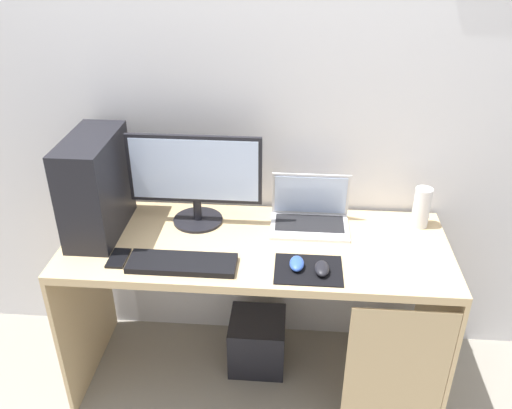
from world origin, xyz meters
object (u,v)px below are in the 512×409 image
(mouse_right, at_px, (322,269))
(cell_phone, at_px, (118,258))
(monitor, at_px, (195,178))
(keyboard, at_px, (182,263))
(pc_tower, at_px, (95,186))
(speaker, at_px, (421,207))
(mouse_left, at_px, (297,264))
(subwoofer, at_px, (257,341))
(laptop, at_px, (310,215))

(mouse_right, bearing_deg, cell_phone, 177.90)
(monitor, distance_m, keyboard, 0.39)
(cell_phone, bearing_deg, keyboard, -5.32)
(monitor, bearing_deg, pc_tower, -166.23)
(pc_tower, bearing_deg, monitor, 13.77)
(speaker, relative_size, mouse_left, 1.87)
(monitor, height_order, mouse_left, monitor)
(speaker, height_order, cell_phone, speaker)
(mouse_right, relative_size, cell_phone, 0.74)
(pc_tower, height_order, keyboard, pc_tower)
(pc_tower, relative_size, speaker, 2.36)
(speaker, bearing_deg, keyboard, -158.54)
(keyboard, bearing_deg, cell_phone, 174.68)
(pc_tower, distance_m, keyboard, 0.50)
(keyboard, xyz_separation_m, subwoofer, (0.27, 0.27, -0.64))
(laptop, bearing_deg, pc_tower, -172.36)
(speaker, xyz_separation_m, mouse_right, (-0.43, -0.39, -0.07))
(monitor, xyz_separation_m, subwoofer, (0.27, -0.06, -0.84))
(pc_tower, bearing_deg, subwoofer, 3.34)
(speaker, distance_m, mouse_right, 0.58)
(speaker, xyz_separation_m, subwoofer, (-0.70, -0.11, -0.72))
(laptop, distance_m, mouse_right, 0.36)
(monitor, xyz_separation_m, cell_phone, (-0.26, -0.31, -0.21))
(pc_tower, distance_m, mouse_left, 0.89)
(pc_tower, distance_m, laptop, 0.91)
(pc_tower, height_order, subwoofer, pc_tower)
(mouse_right, relative_size, subwoofer, 0.36)
(laptop, height_order, mouse_right, laptop)
(pc_tower, distance_m, mouse_right, 0.98)
(monitor, height_order, cell_phone, monitor)
(mouse_left, bearing_deg, cell_phone, 179.65)
(keyboard, height_order, mouse_left, mouse_left)
(keyboard, bearing_deg, laptop, 35.70)
(monitor, xyz_separation_m, mouse_left, (0.44, -0.31, -0.19))
(keyboard, bearing_deg, subwoofer, 45.27)
(pc_tower, relative_size, keyboard, 1.01)
(laptop, height_order, mouse_left, laptop)
(pc_tower, xyz_separation_m, mouse_right, (0.93, -0.24, -0.19))
(pc_tower, relative_size, mouse_right, 4.43)
(mouse_right, bearing_deg, laptop, 96.94)
(speaker, relative_size, cell_phone, 1.38)
(mouse_right, bearing_deg, monitor, 147.73)
(keyboard, distance_m, mouse_right, 0.54)
(monitor, xyz_separation_m, speaker, (0.97, 0.05, -0.13))
(monitor, distance_m, mouse_left, 0.57)
(laptop, height_order, speaker, laptop)
(keyboard, bearing_deg, monitor, 89.64)
(laptop, bearing_deg, monitor, -177.48)
(pc_tower, bearing_deg, mouse_right, -14.43)
(pc_tower, bearing_deg, laptop, 7.64)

